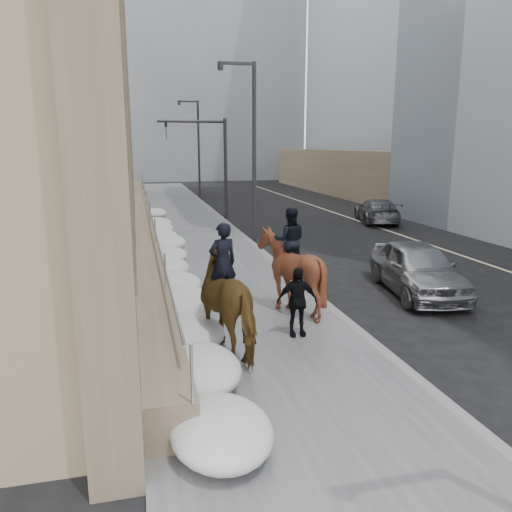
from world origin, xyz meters
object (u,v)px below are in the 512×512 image
(mounted_horse_left, at_px, (234,299))
(car_silver, at_px, (417,268))
(car_grey, at_px, (377,211))
(mounted_horse_right, at_px, (290,268))
(pedestrian, at_px, (297,301))

(mounted_horse_left, height_order, car_silver, mounted_horse_left)
(car_grey, bearing_deg, mounted_horse_right, 70.08)
(car_grey, bearing_deg, pedestrian, 72.06)
(mounted_horse_right, bearing_deg, car_grey, -109.53)
(mounted_horse_left, bearing_deg, car_grey, -141.62)
(mounted_horse_right, relative_size, pedestrian, 1.69)
(pedestrian, xyz_separation_m, car_grey, (10.16, 16.04, -0.24))
(pedestrian, distance_m, car_silver, 5.45)
(mounted_horse_left, xyz_separation_m, mounted_horse_right, (1.93, 2.20, 0.03))
(car_grey, bearing_deg, car_silver, 82.25)
(mounted_horse_left, xyz_separation_m, car_silver, (6.30, 3.22, -0.48))
(pedestrian, relative_size, car_silver, 0.35)
(pedestrian, bearing_deg, car_silver, 33.70)
(car_silver, bearing_deg, mounted_horse_right, -157.10)
(mounted_horse_right, height_order, car_grey, mounted_horse_right)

